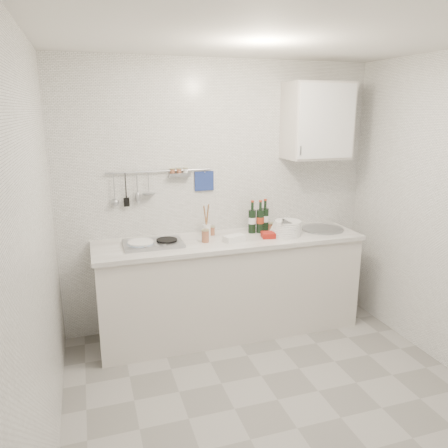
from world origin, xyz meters
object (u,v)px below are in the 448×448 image
Objects in this scene: plate_stack_hob at (140,244)px; utensil_crock at (207,229)px; plate_stack_sink at (286,228)px; wall_cabinet at (317,121)px; wine_bottles at (259,216)px.

utensil_crock is at bearing 13.93° from plate_stack_hob.
plate_stack_sink is at bearing -1.10° from plate_stack_hob.
wall_cabinet reaches higher than plate_stack_hob.
plate_stack_sink is at bearing -155.64° from wall_cabinet.
utensil_crock reaches higher than plate_stack_hob.
plate_stack_sink is (1.35, -0.03, 0.04)m from plate_stack_hob.
plate_stack_sink is 1.08× the size of utensil_crock.
utensil_crock is (-0.72, 0.18, 0.01)m from plate_stack_sink.
utensil_crock is at bearing 165.73° from plate_stack_sink.
wall_cabinet is at bearing -0.93° from utensil_crock.
wine_bottles is (-0.57, -0.00, -0.87)m from wall_cabinet.
wine_bottles is at bearing -2.12° from utensil_crock.
wine_bottles reaches higher than utensil_crock.
wine_bottles is 0.52m from utensil_crock.
plate_stack_hob is (-1.71, -0.14, -1.01)m from wall_cabinet.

